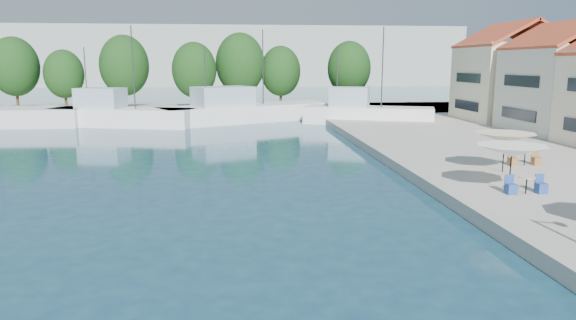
{
  "coord_description": "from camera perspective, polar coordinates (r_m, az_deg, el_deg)",
  "views": [
    {
      "loc": [
        -3.25,
        2.02,
        6.27
      ],
      "look_at": [
        -0.77,
        26.0,
        1.69
      ],
      "focal_mm": 32.0,
      "sensor_mm": 36.0,
      "label": 1
    }
  ],
  "objects": [
    {
      "name": "umbrella_cream",
      "position": [
        28.99,
        22.96,
        2.3
      ],
      "size": [
        3.15,
        3.15,
        2.09
      ],
      "color": "black",
      "rests_on": "quay_right"
    },
    {
      "name": "trawler_04",
      "position": [
        53.87,
        8.52,
        5.11
      ],
      "size": [
        13.51,
        7.67,
        10.2
      ],
      "rotation": [
        0.0,
        0.0,
        -0.35
      ],
      "color": "white",
      "rests_on": "ground"
    },
    {
      "name": "tree_02",
      "position": [
        75.3,
        -28.12,
        9.14
      ],
      "size": [
        6.06,
        6.06,
        8.97
      ],
      "color": "#3F2B19",
      "rests_on": "quay_far"
    },
    {
      "name": "building_06",
      "position": [
        56.05,
        23.48,
        9.1
      ],
      "size": [
        9.0,
        8.8,
        10.2
      ],
      "color": "#F1E6C0",
      "rests_on": "quay_right"
    },
    {
      "name": "hill_west",
      "position": [
        160.23,
        -15.83,
        10.98
      ],
      "size": [
        180.0,
        40.0,
        16.0
      ],
      "primitive_type": "cube",
      "color": "#99A79B",
      "rests_on": "ground"
    },
    {
      "name": "umbrella_white",
      "position": [
        24.52,
        23.62,
        0.94
      ],
      "size": [
        3.12,
        3.12,
        2.12
      ],
      "color": "black",
      "rests_on": "quay_right"
    },
    {
      "name": "tree_03",
      "position": [
        72.48,
        -23.64,
        8.74
      ],
      "size": [
        4.96,
        4.96,
        7.34
      ],
      "color": "#3F2B19",
      "rests_on": "quay_far"
    },
    {
      "name": "tree_04",
      "position": [
        70.13,
        -17.72,
        9.97
      ],
      "size": [
        6.22,
        6.22,
        9.2
      ],
      "color": "#3F2B19",
      "rests_on": "quay_far"
    },
    {
      "name": "cafe_table_03",
      "position": [
        31.63,
        24.79,
        -0.04
      ],
      "size": [
        1.82,
        0.7,
        0.76
      ],
      "color": "black",
      "rests_on": "quay_right"
    },
    {
      "name": "trawler_02",
      "position": [
        54.15,
        -18.31,
        4.71
      ],
      "size": [
        15.02,
        7.54,
        10.2
      ],
      "rotation": [
        0.0,
        0.0,
        -0.27
      ],
      "color": "white",
      "rests_on": "ground"
    },
    {
      "name": "trawler_03",
      "position": [
        55.89,
        -4.96,
        5.38
      ],
      "size": [
        19.67,
        13.11,
        10.2
      ],
      "rotation": [
        0.0,
        0.0,
        0.46
      ],
      "color": "white",
      "rests_on": "ground"
    },
    {
      "name": "tree_08",
      "position": [
        69.99,
        6.8,
        10.08
      ],
      "size": [
        5.76,
        5.76,
        8.53
      ],
      "color": "#3F2B19",
      "rests_on": "quay_far"
    },
    {
      "name": "tree_05",
      "position": [
        66.34,
        -10.39,
        9.8
      ],
      "size": [
        5.57,
        5.57,
        8.25
      ],
      "color": "#3F2B19",
      "rests_on": "quay_far"
    },
    {
      "name": "tree_06",
      "position": [
        69.19,
        -5.33,
        10.6
      ],
      "size": [
        6.47,
        6.47,
        9.58
      ],
      "color": "#3F2B19",
      "rests_on": "quay_far"
    },
    {
      "name": "building_05",
      "position": [
        48.39,
        28.68,
        8.26
      ],
      "size": [
        8.4,
        8.8,
        9.7
      ],
      "color": "silver",
      "rests_on": "quay_right"
    },
    {
      "name": "tree_07",
      "position": [
        69.62,
        -0.82,
        9.85
      ],
      "size": [
        5.34,
        5.34,
        7.91
      ],
      "color": "#3F2B19",
      "rests_on": "quay_far"
    },
    {
      "name": "quay_far",
      "position": [
        65.42,
        -10.1,
        5.36
      ],
      "size": [
        90.0,
        16.0,
        0.6
      ],
      "primitive_type": "cube",
      "color": "#B0A89F",
      "rests_on": "ground"
    },
    {
      "name": "hill_east",
      "position": [
        183.16,
        7.87,
        10.58
      ],
      "size": [
        140.0,
        40.0,
        12.0
      ],
      "primitive_type": "cube",
      "color": "#99A79B",
      "rests_on": "ground"
    },
    {
      "name": "cafe_table_02",
      "position": [
        24.85,
        24.94,
        -2.78
      ],
      "size": [
        1.82,
        0.7,
        0.76
      ],
      "color": "black",
      "rests_on": "quay_right"
    }
  ]
}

